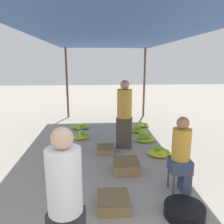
# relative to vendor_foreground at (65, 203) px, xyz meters

# --- Properties ---
(canopy_post_back_left) EXTENTS (0.08, 0.08, 2.69)m
(canopy_post_back_left) POSITION_rel_vendor_foreground_xyz_m (-0.83, 6.70, 0.52)
(canopy_post_back_left) COLOR brown
(canopy_post_back_left) RESTS_ON ground
(canopy_post_back_right) EXTENTS (0.08, 0.08, 2.69)m
(canopy_post_back_right) POSITION_rel_vendor_foreground_xyz_m (2.20, 6.70, 0.52)
(canopy_post_back_right) COLOR brown
(canopy_post_back_right) RESTS_ON ground
(canopy_tarp) EXTENTS (3.44, 7.50, 0.04)m
(canopy_tarp) POSITION_rel_vendor_foreground_xyz_m (0.69, 3.15, 1.89)
(canopy_tarp) COLOR #33569E
(canopy_tarp) RESTS_ON canopy_post_front_left
(vendor_foreground) EXTENTS (0.39, 0.39, 1.58)m
(vendor_foreground) POSITION_rel_vendor_foreground_xyz_m (0.00, 0.00, 0.00)
(vendor_foreground) COLOR #2D2D33
(vendor_foreground) RESTS_ON ground
(stool) EXTENTS (0.34, 0.34, 0.40)m
(stool) POSITION_rel_vendor_foreground_xyz_m (1.68, 1.37, -0.50)
(stool) COLOR #4C4C4C
(stool) RESTS_ON ground
(vendor_seated) EXTENTS (0.36, 0.35, 1.30)m
(vendor_seated) POSITION_rel_vendor_foreground_xyz_m (1.70, 1.37, -0.15)
(vendor_seated) COLOR #384766
(vendor_seated) RESTS_ON ground
(basin_black) EXTENTS (0.58, 0.58, 0.16)m
(basin_black) POSITION_rel_vendor_foreground_xyz_m (1.53, 0.75, -0.74)
(basin_black) COLOR black
(basin_black) RESTS_ON ground
(banana_pile_left_0) EXTENTS (0.43, 0.47, 0.26)m
(banana_pile_left_0) POSITION_rel_vendor_foreground_xyz_m (-0.15, 4.08, -0.75)
(banana_pile_left_0) COLOR #76B337
(banana_pile_left_0) RESTS_ON ground
(banana_pile_left_1) EXTENTS (0.62, 0.54, 0.17)m
(banana_pile_left_1) POSITION_rel_vendor_foreground_xyz_m (-0.23, 5.05, -0.76)
(banana_pile_left_1) COLOR yellow
(banana_pile_left_1) RESTS_ON ground
(banana_pile_right_0) EXTENTS (0.58, 0.51, 0.21)m
(banana_pile_right_0) POSITION_rel_vendor_foreground_xyz_m (1.81, 2.83, -0.75)
(banana_pile_right_0) COLOR #73B238
(banana_pile_right_0) RESTS_ON ground
(banana_pile_right_1) EXTENTS (0.56, 0.50, 0.25)m
(banana_pile_right_1) POSITION_rel_vendor_foreground_xyz_m (1.64, 3.82, -0.72)
(banana_pile_right_1) COLOR #75B337
(banana_pile_right_1) RESTS_ON ground
(banana_pile_right_2) EXTENTS (0.47, 0.51, 0.14)m
(banana_pile_right_2) POSITION_rel_vendor_foreground_xyz_m (1.89, 5.19, -0.76)
(banana_pile_right_2) COLOR #B3CC2C
(banana_pile_right_2) RESTS_ON ground
(banana_pile_right_3) EXTENTS (0.50, 0.57, 0.28)m
(banana_pile_right_3) POSITION_rel_vendor_foreground_xyz_m (1.62, 4.56, -0.73)
(banana_pile_right_3) COLOR #A6C72E
(banana_pile_right_3) RESTS_ON ground
(crate_near) EXTENTS (0.50, 0.50, 0.24)m
(crate_near) POSITION_rel_vendor_foreground_xyz_m (0.88, 2.10, -0.70)
(crate_near) COLOR #9E7A4C
(crate_near) RESTS_ON ground
(crate_mid) EXTENTS (0.40, 0.40, 0.17)m
(crate_mid) POSITION_rel_vendor_foreground_xyz_m (0.50, 3.07, -0.74)
(crate_mid) COLOR #9E7A4C
(crate_mid) RESTS_ON ground
(crate_far) EXTENTS (0.47, 0.47, 0.20)m
(crate_far) POSITION_rel_vendor_foreground_xyz_m (0.54, 0.99, -0.72)
(crate_far) COLOR #9E7A4C
(crate_far) RESTS_ON ground
(shopper_walking_mid) EXTENTS (0.45, 0.45, 1.73)m
(shopper_walking_mid) POSITION_rel_vendor_foreground_xyz_m (0.99, 3.36, 0.08)
(shopper_walking_mid) COLOR #4C4238
(shopper_walking_mid) RESTS_ON ground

